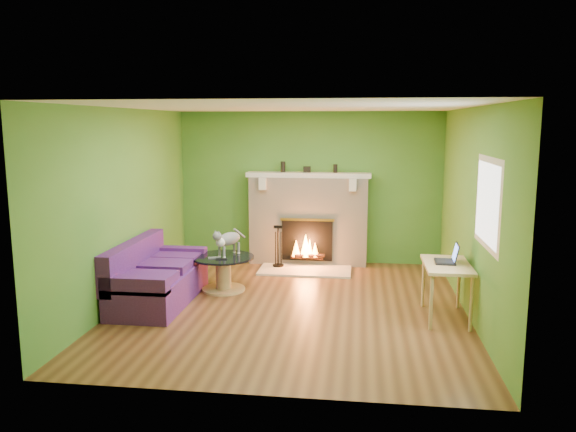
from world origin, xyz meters
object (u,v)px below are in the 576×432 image
cat (229,242)px  coffee_table (223,271)px  desk (447,270)px  sofa (155,278)px

cat → coffee_table: bearing=-121.3°
desk → cat: 3.06m
sofa → desk: 3.83m
sofa → desk: bearing=-2.8°
coffee_table → desk: bearing=-15.0°
desk → coffee_table: bearing=165.0°
sofa → coffee_table: size_ratio=2.07×
desk → sofa: bearing=177.2°
desk → cat: size_ratio=1.45×
sofa → coffee_table: (0.79, 0.62, -0.03)m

